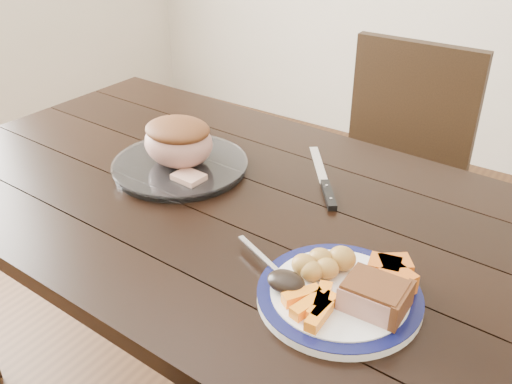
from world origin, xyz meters
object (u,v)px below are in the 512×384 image
Objects in this scene: chair_far at (393,171)px; dinner_plate at (339,296)px; dining_table at (233,231)px; pork_slice at (374,296)px; carving_knife at (326,187)px; serving_platter at (180,167)px; roast_joint at (179,143)px; fork at (269,264)px.

chair_far is 3.20× the size of dinner_plate.
pork_slice is at bearing -23.21° from dining_table.
pork_slice is at bearing 1.66° from carving_knife.
dinner_plate is 0.39m from carving_knife.
serving_platter reaches higher than carving_knife.
dining_table is at bearing -11.00° from roast_joint.
dinner_plate is 1.08× the size of carving_knife.
carving_knife is (-0.20, 0.33, -0.00)m from dinner_plate.
pork_slice is 0.60× the size of fork.
roast_joint reaches higher than dinner_plate.
pork_slice is (0.31, -0.92, 0.27)m from chair_far.
pork_slice is at bearing -19.69° from roast_joint.
chair_far is 5.28× the size of roast_joint.
chair_far is at bearing 104.96° from dinner_plate.
roast_joint is at bearing 160.31° from pork_slice.
chair_far is at bearing 66.50° from roast_joint.
dinner_plate reaches higher than dining_table.
dining_table is at bearing 153.89° from dinner_plate.
roast_joint is at bearing 65.38° from chair_far.
roast_joint is at bearing 169.00° from dining_table.
roast_joint reaches higher than pork_slice.
fork reaches higher than dining_table.
dining_table is 9.29× the size of roast_joint.
dinner_plate is 1.71× the size of fork.
pork_slice is 0.65m from roast_joint.
serving_platter is at bearing 175.06° from fork.
dinner_plate is at bearing -21.30° from roast_joint.
serving_platter is at bearing -107.78° from carving_knife.
fork is at bearing -26.69° from carving_knife.
roast_joint is at bearing 180.00° from serving_platter.
chair_far is 0.96m from fork.
serving_platter is 1.86× the size of roast_joint.
dining_table is 6.08× the size of carving_knife.
dinner_plate is 1.65× the size of roast_joint.
chair_far is 9.15× the size of pork_slice.
serving_platter is (-0.19, 0.04, 0.10)m from dining_table.
pork_slice is 0.43m from carving_knife.
roast_joint is at bearing -107.78° from carving_knife.
chair_far is 0.82m from roast_joint.
chair_far is 2.84× the size of serving_platter.
roast_joint is (-0.31, -0.70, 0.30)m from chair_far.
carving_knife is at bearing 92.92° from chair_far.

